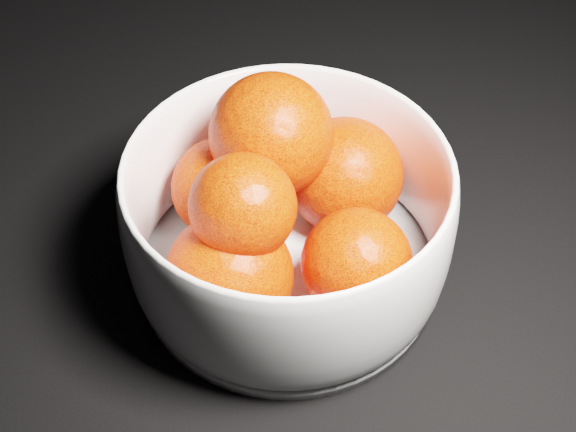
{
  "coord_description": "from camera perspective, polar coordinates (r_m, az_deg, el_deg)",
  "views": [
    {
      "loc": [
        -0.27,
        -0.17,
        0.51
      ],
      "look_at": [
        -0.25,
        0.25,
        0.07
      ],
      "focal_mm": 50.0,
      "sensor_mm": 36.0,
      "label": 1
    }
  ],
  "objects": [
    {
      "name": "bowl",
      "position": [
        0.62,
        -0.0,
        -0.39
      ],
      "size": [
        0.25,
        0.25,
        0.12
      ],
      "rotation": [
        0.0,
        0.0,
        -0.14
      ],
      "color": "white",
      "rests_on": "ground"
    },
    {
      "name": "orange_pile",
      "position": [
        0.61,
        -0.47,
        1.01
      ],
      "size": [
        0.19,
        0.2,
        0.15
      ],
      "color": "red",
      "rests_on": "bowl"
    }
  ]
}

